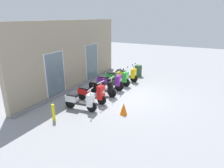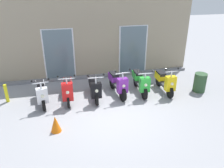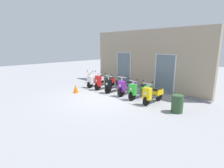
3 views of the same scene
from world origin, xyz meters
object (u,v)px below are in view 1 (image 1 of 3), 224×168
at_px(trash_bin, 138,71).
at_px(traffic_cone, 124,109).
at_px(scooter_purple, 110,82).
at_px(scooter_red, 92,93).
at_px(scooter_green, 118,78).
at_px(scooter_white, 81,101).
at_px(scooter_yellow, 127,74).
at_px(curb_bollard, 53,112).
at_px(scooter_black, 103,87).

xyz_separation_m(trash_bin, traffic_cone, (-5.68, -1.50, -0.12)).
bearing_deg(scooter_purple, scooter_red, -177.47).
bearing_deg(scooter_red, scooter_green, 1.13).
xyz_separation_m(scooter_white, traffic_cone, (0.48, -1.85, -0.19)).
bearing_deg(scooter_yellow, scooter_white, 178.92).
bearing_deg(scooter_yellow, scooter_red, 178.45).
distance_m(scooter_red, scooter_purple, 1.92).
bearing_deg(curb_bollard, trash_bin, -5.66).
relative_size(scooter_purple, scooter_green, 1.01).
xyz_separation_m(scooter_black, traffic_cone, (-1.45, -1.87, -0.19)).
distance_m(scooter_white, traffic_cone, 1.92).
distance_m(scooter_white, scooter_green, 3.78).
bearing_deg(trash_bin, scooter_black, 174.99).
height_order(scooter_white, trash_bin, scooter_white).
bearing_deg(scooter_yellow, scooter_purple, 174.33).
relative_size(scooter_green, scooter_yellow, 1.07).
height_order(scooter_white, curb_bollard, scooter_white).
bearing_deg(scooter_green, curb_bollard, 176.38).
bearing_deg(scooter_green, scooter_red, -178.87).
height_order(scooter_white, traffic_cone, scooter_white).
distance_m(scooter_red, traffic_cone, 1.93).
xyz_separation_m(scooter_white, scooter_purple, (2.86, 0.10, 0.02)).
relative_size(scooter_purple, scooter_yellow, 1.08).
bearing_deg(scooter_green, scooter_white, -178.94).
height_order(scooter_green, curb_bollard, scooter_green).
distance_m(traffic_cone, curb_bollard, 2.85).
distance_m(scooter_white, trash_bin, 6.17).
distance_m(scooter_purple, traffic_cone, 3.08).
bearing_deg(scooter_black, scooter_yellow, -2.29).
bearing_deg(scooter_black, trash_bin, -5.01).
bearing_deg(curb_bollard, scooter_yellow, -4.55).
bearing_deg(scooter_red, traffic_cone, -103.78).
distance_m(scooter_purple, curb_bollard, 4.15).
height_order(scooter_purple, curb_bollard, scooter_purple).
bearing_deg(scooter_purple, scooter_green, -1.75).
height_order(scooter_red, scooter_yellow, scooter_red).
bearing_deg(traffic_cone, scooter_black, 52.26).
height_order(scooter_black, trash_bin, scooter_black).
height_order(trash_bin, curb_bollard, trash_bin).
bearing_deg(scooter_yellow, curb_bollard, 175.45).
bearing_deg(trash_bin, scooter_purple, 172.32).
xyz_separation_m(scooter_red, scooter_black, (0.99, 0.01, -0.03)).
relative_size(scooter_black, trash_bin, 2.10).
bearing_deg(scooter_black, scooter_red, -179.45).
relative_size(scooter_white, scooter_red, 0.95).
xyz_separation_m(scooter_purple, traffic_cone, (-2.38, -1.95, -0.21)).
bearing_deg(scooter_white, curb_bollard, 163.07).
bearing_deg(scooter_red, scooter_purple, 2.53).
height_order(scooter_green, traffic_cone, scooter_green).
distance_m(scooter_yellow, curb_bollard, 6.06).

